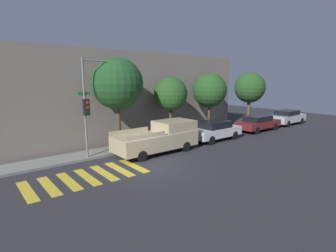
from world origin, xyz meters
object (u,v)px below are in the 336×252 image
(sedan_near_corner, at_px, (215,130))
(tree_midblock, at_px, (171,94))
(traffic_light_pole, at_px, (92,96))
(sedan_middle, at_px, (258,123))
(tree_behind_truck, at_px, (250,88))
(tree_far_end, at_px, (210,90))
(pickup_truck, at_px, (160,137))
(sedan_far_end, at_px, (287,117))
(tree_near_corner, at_px, (117,84))

(sedan_near_corner, bearing_deg, tree_midblock, 148.60)
(traffic_light_pole, height_order, sedan_near_corner, traffic_light_pole)
(sedan_middle, xyz_separation_m, tree_midblock, (-8.68, 1.77, 2.78))
(sedan_middle, height_order, tree_behind_truck, tree_behind_truck)
(tree_midblock, distance_m, tree_far_end, 4.16)
(traffic_light_pole, bearing_deg, tree_behind_truck, 1.79)
(sedan_near_corner, bearing_deg, tree_far_end, 54.66)
(pickup_truck, bearing_deg, sedan_near_corner, -0.00)
(traffic_light_pole, bearing_deg, sedan_far_end, -3.63)
(pickup_truck, height_order, tree_midblock, tree_midblock)
(tree_behind_truck, bearing_deg, sedan_near_corner, -165.51)
(sedan_near_corner, relative_size, tree_far_end, 0.84)
(traffic_light_pole, height_order, tree_behind_truck, traffic_light_pole)
(sedan_near_corner, distance_m, tree_far_end, 3.61)
(sedan_near_corner, distance_m, sedan_middle, 5.78)
(tree_near_corner, distance_m, tree_far_end, 8.44)
(pickup_truck, distance_m, sedan_far_end, 16.27)
(tree_far_end, bearing_deg, tree_midblock, 180.00)
(tree_midblock, bearing_deg, tree_behind_truck, -0.00)
(pickup_truck, distance_m, tree_near_corner, 4.24)
(sedan_near_corner, xyz_separation_m, tree_near_corner, (-7.16, 1.77, 3.51))
(sedan_far_end, bearing_deg, pickup_truck, 180.00)
(traffic_light_pole, height_order, tree_midblock, traffic_light_pole)
(sedan_middle, bearing_deg, sedan_near_corner, -180.00)
(tree_near_corner, bearing_deg, tree_midblock, 0.00)
(sedan_near_corner, relative_size, sedan_middle, 0.91)
(traffic_light_pole, bearing_deg, pickup_truck, -18.60)
(sedan_near_corner, distance_m, sedan_far_end, 11.04)
(tree_far_end, bearing_deg, sedan_middle, -21.36)
(traffic_light_pole, relative_size, pickup_truck, 1.06)
(pickup_truck, distance_m, tree_behind_truck, 12.53)
(sedan_far_end, distance_m, tree_far_end, 10.35)
(pickup_truck, height_order, tree_far_end, tree_far_end)
(pickup_truck, relative_size, sedan_far_end, 1.20)
(sedan_middle, height_order, tree_far_end, tree_far_end)
(traffic_light_pole, distance_m, sedan_middle, 15.13)
(traffic_light_pole, bearing_deg, sedan_middle, -4.91)
(sedan_middle, relative_size, tree_midblock, 0.99)
(sedan_near_corner, bearing_deg, sedan_middle, 0.00)
(sedan_middle, bearing_deg, tree_far_end, 158.64)
(traffic_light_pole, relative_size, tree_far_end, 1.14)
(sedan_middle, distance_m, tree_near_corner, 13.54)
(traffic_light_pole, distance_m, pickup_truck, 4.81)
(tree_behind_truck, bearing_deg, tree_near_corner, 180.00)
(traffic_light_pole, distance_m, tree_behind_truck, 15.87)
(traffic_light_pole, xyz_separation_m, sedan_middle, (14.80, -1.27, -2.92))
(traffic_light_pole, xyz_separation_m, tree_behind_truck, (15.87, 0.50, 0.12))
(sedan_far_end, distance_m, tree_midblock, 14.31)
(pickup_truck, relative_size, tree_far_end, 1.07)
(sedan_near_corner, height_order, sedan_middle, sedan_near_corner)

